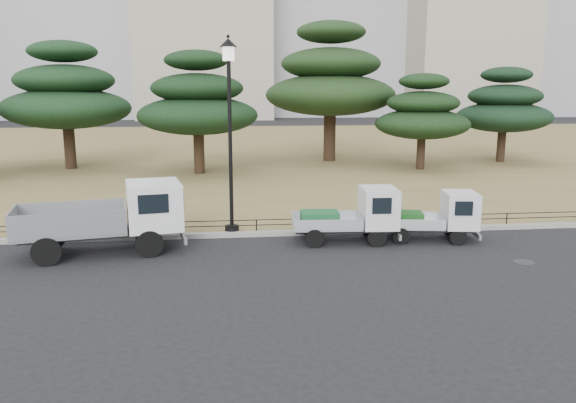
{
  "coord_description": "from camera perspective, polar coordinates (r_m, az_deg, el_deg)",
  "views": [
    {
      "loc": [
        -2.02,
        -15.87,
        4.9
      ],
      "look_at": [
        0.0,
        2.0,
        1.3
      ],
      "focal_mm": 35.0,
      "sensor_mm": 36.0,
      "label": 1
    }
  ],
  "objects": [
    {
      "name": "ground",
      "position": [
        16.73,
        0.77,
        -5.71
      ],
      "size": [
        220.0,
        220.0,
        0.0
      ],
      "primitive_type": "plane",
      "color": "black"
    },
    {
      "name": "pine_center_left",
      "position": [
        32.4,
        -9.18,
        9.83
      ],
      "size": [
        6.79,
        6.79,
        6.91
      ],
      "color": "black",
      "rests_on": "lawn"
    },
    {
      "name": "truck_large",
      "position": [
        17.82,
        -17.56,
        -1.3
      ],
      "size": [
        5.09,
        2.75,
        2.1
      ],
      "rotation": [
        0.0,
        0.0,
        0.19
      ],
      "color": "black",
      "rests_on": "ground"
    },
    {
      "name": "truck_kei_front",
      "position": [
        18.35,
        6.64,
        -1.4
      ],
      "size": [
        3.44,
        1.64,
        1.78
      ],
      "rotation": [
        0.0,
        0.0,
        -0.06
      ],
      "color": "black",
      "rests_on": "ground"
    },
    {
      "name": "pine_east_near",
      "position": [
        34.73,
        13.51,
        8.6
      ],
      "size": [
        5.64,
        5.64,
        5.69
      ],
      "color": "black",
      "rests_on": "lawn"
    },
    {
      "name": "street_lamp",
      "position": [
        18.77,
        -5.97,
        9.9
      ],
      "size": [
        0.57,
        0.57,
        6.36
      ],
      "color": "black",
      "rests_on": "lawn"
    },
    {
      "name": "lawn",
      "position": [
        46.76,
        -3.96,
        5.37
      ],
      "size": [
        120.0,
        56.0,
        0.15
      ],
      "primitive_type": "cube",
      "color": "olive",
      "rests_on": "ground"
    },
    {
      "name": "pine_east_far",
      "position": [
        39.9,
        21.09,
        8.89
      ],
      "size": [
        6.17,
        6.17,
        6.2
      ],
      "color": "black",
      "rests_on": "lawn"
    },
    {
      "name": "manhole",
      "position": [
        17.65,
        22.84,
        -5.69
      ],
      "size": [
        0.6,
        0.6,
        0.01
      ],
      "primitive_type": "cylinder",
      "color": "#2D2D30",
      "rests_on": "ground"
    },
    {
      "name": "tarp_pile",
      "position": [
        20.13,
        -23.07,
        -2.25
      ],
      "size": [
        1.37,
        1.07,
        0.85
      ],
      "rotation": [
        0.0,
        0.0,
        0.11
      ],
      "color": "#13209A",
      "rests_on": "lawn"
    },
    {
      "name": "pine_center_right",
      "position": [
        38.03,
        4.33,
        12.11
      ],
      "size": [
        8.61,
        8.61,
        9.14
      ],
      "color": "black",
      "rests_on": "lawn"
    },
    {
      "name": "pine_west_near",
      "position": [
        36.54,
        -21.64,
        9.95
      ],
      "size": [
        7.59,
        7.59,
        7.58
      ],
      "color": "black",
      "rests_on": "lawn"
    },
    {
      "name": "curb",
      "position": [
        19.19,
        -0.2,
        -3.22
      ],
      "size": [
        120.0,
        0.25,
        0.16
      ],
      "primitive_type": "cube",
      "color": "gray",
      "rests_on": "ground"
    },
    {
      "name": "pipe_fence",
      "position": [
        19.25,
        -0.25,
        -2.08
      ],
      "size": [
        38.0,
        0.04,
        0.4
      ],
      "color": "black",
      "rests_on": "lawn"
    },
    {
      "name": "truck_kei_rear",
      "position": [
        19.07,
        14.8,
        -1.46
      ],
      "size": [
        3.25,
        1.78,
        1.61
      ],
      "rotation": [
        0.0,
        0.0,
        -0.17
      ],
      "color": "black",
      "rests_on": "ground"
    }
  ]
}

